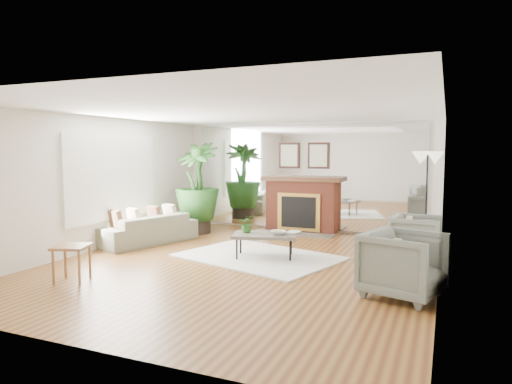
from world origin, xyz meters
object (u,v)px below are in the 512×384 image
at_px(side_table, 72,251).
at_px(potted_ficus, 197,185).
at_px(coffee_table, 265,236).
at_px(floor_lamp, 427,165).
at_px(armchair_back, 416,237).
at_px(sofa, 148,229).
at_px(fireplace, 301,203).
at_px(armchair_front, 403,264).

xyz_separation_m(side_table, potted_ficus, (-0.29, 4.05, 0.66)).
bearing_deg(coffee_table, floor_lamp, 42.63).
xyz_separation_m(armchair_back, potted_ficus, (-4.72, 0.71, 0.72)).
bearing_deg(armchair_back, sofa, 98.92).
bearing_deg(armchair_back, fireplace, 56.96).
relative_size(fireplace, armchair_back, 2.45).
bearing_deg(potted_ficus, floor_lamp, 7.31).
relative_size(coffee_table, floor_lamp, 0.66).
bearing_deg(potted_ficus, armchair_front, -31.97).
distance_m(sofa, floor_lamp, 5.68).
relative_size(coffee_table, armchair_back, 1.45).
bearing_deg(fireplace, potted_ficus, -153.71).
distance_m(armchair_back, armchair_front, 2.23).
distance_m(fireplace, armchair_front, 4.76).
xyz_separation_m(fireplace, floor_lamp, (2.70, -0.43, 0.92)).
xyz_separation_m(coffee_table, potted_ficus, (-2.31, 1.69, 0.70)).
xyz_separation_m(sofa, floor_lamp, (5.15, 2.03, 1.29)).
xyz_separation_m(armchair_back, armchair_front, (-0.01, -2.23, 0.04)).
xyz_separation_m(coffee_table, armchair_front, (2.40, -1.25, 0.03)).
relative_size(armchair_back, side_table, 1.42).
bearing_deg(fireplace, armchair_back, -34.01).
distance_m(potted_ficus, floor_lamp, 4.89).
distance_m(coffee_table, armchair_front, 2.71).
height_order(coffee_table, sofa, sofa).
height_order(armchair_front, floor_lamp, floor_lamp).
bearing_deg(floor_lamp, armchair_back, -94.32).
distance_m(sofa, armchair_back, 5.10).
xyz_separation_m(fireplace, armchair_front, (2.59, -3.99, -0.24)).
xyz_separation_m(armchair_front, potted_ficus, (-4.71, 2.94, 0.67)).
xyz_separation_m(potted_ficus, floor_lamp, (4.82, 0.62, 0.48)).
relative_size(coffee_table, armchair_front, 1.31).
height_order(sofa, potted_ficus, potted_ficus).
height_order(armchair_front, potted_ficus, potted_ficus).
relative_size(fireplace, armchair_front, 2.21).
xyz_separation_m(side_table, floor_lamp, (4.53, 4.67, 1.14)).
height_order(sofa, armchair_front, armchair_front).
height_order(fireplace, floor_lamp, fireplace).
bearing_deg(fireplace, sofa, -134.89).
distance_m(coffee_table, sofa, 2.66).
relative_size(sofa, side_table, 3.40).
relative_size(armchair_front, potted_ficus, 0.45).
bearing_deg(floor_lamp, potted_ficus, -172.69).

